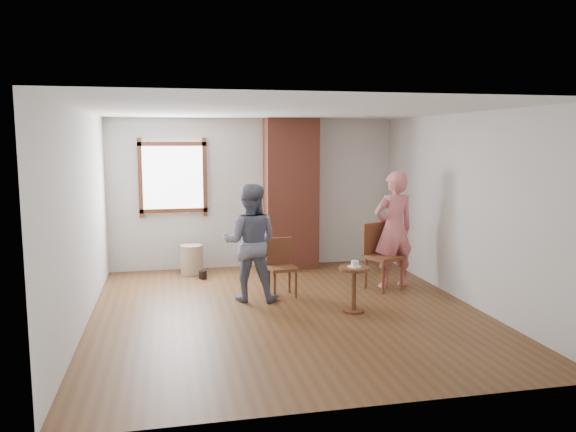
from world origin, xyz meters
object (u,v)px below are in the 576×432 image
object	(u,v)px
dining_chair_right	(380,252)
side_table	(354,282)
person_pink	(394,230)
man	(250,242)
dining_chair_left	(281,264)
stoneware_crock	(192,259)

from	to	relation	value
dining_chair_right	side_table	distance (m)	1.31
side_table	person_pink	bearing A→B (deg)	47.58
man	dining_chair_left	bearing A→B (deg)	-146.69
person_pink	dining_chair_left	bearing A→B (deg)	-5.01
dining_chair_left	stoneware_crock	bearing A→B (deg)	121.59
dining_chair_right	stoneware_crock	bearing A→B (deg)	127.70
man	side_table	bearing A→B (deg)	161.59
dining_chair_left	person_pink	size ratio (longest dim) A/B	0.47
side_table	dining_chair_left	bearing A→B (deg)	128.06
dining_chair_right	person_pink	xyz separation A→B (m)	(0.22, 0.03, 0.33)
dining_chair_left	dining_chair_right	distance (m)	1.54
stoneware_crock	person_pink	size ratio (longest dim) A/B	0.27
side_table	man	distance (m)	1.55
dining_chair_left	side_table	bearing A→B (deg)	-56.92
stoneware_crock	side_table	xyz separation A→B (m)	(1.98, -2.61, 0.16)
side_table	man	xyz separation A→B (m)	(-1.23, 0.84, 0.41)
dining_chair_left	side_table	xyz separation A→B (m)	(0.77, -0.98, -0.06)
man	dining_chair_right	bearing A→B (deg)	-158.19
side_table	stoneware_crock	bearing A→B (deg)	127.14
dining_chair_right	man	world-z (taller)	man
side_table	man	world-z (taller)	man
stoneware_crock	dining_chair_right	world-z (taller)	dining_chair_right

